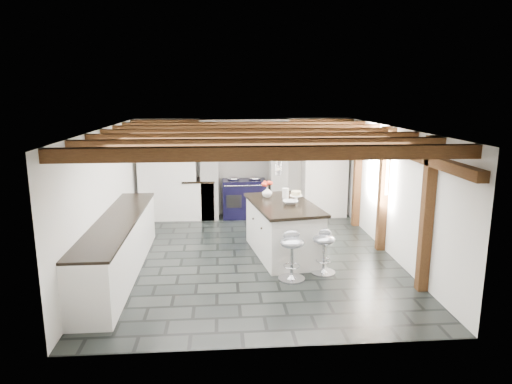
{
  "coord_description": "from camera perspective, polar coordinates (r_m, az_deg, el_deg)",
  "views": [
    {
      "loc": [
        -0.54,
        -7.74,
        2.89
      ],
      "look_at": [
        0.1,
        0.4,
        1.1
      ],
      "focal_mm": 32.0,
      "sensor_mm": 36.0,
      "label": 1
    }
  ],
  "objects": [
    {
      "name": "room_shell",
      "position": [
        9.34,
        -4.83,
        1.06
      ],
      "size": [
        6.0,
        6.03,
        6.0
      ],
      "color": "white",
      "rests_on": "ground"
    },
    {
      "name": "bar_stool_far",
      "position": [
        7.18,
        4.51,
        -7.25
      ],
      "size": [
        0.42,
        0.42,
        0.78
      ],
      "rotation": [
        0.0,
        0.0,
        0.04
      ],
      "color": "silver",
      "rests_on": "ground"
    },
    {
      "name": "bar_stool_near",
      "position": [
        7.49,
        8.48,
        -6.74
      ],
      "size": [
        0.45,
        0.45,
        0.74
      ],
      "rotation": [
        0.0,
        0.0,
        -0.3
      ],
      "color": "silver",
      "rests_on": "ground"
    },
    {
      "name": "range_cooker",
      "position": [
        10.71,
        -1.49,
        -0.72
      ],
      "size": [
        1.0,
        0.63,
        0.99
      ],
      "color": "black",
      "rests_on": "ground"
    },
    {
      "name": "kitchen_island",
      "position": [
        8.25,
        3.36,
        -4.55
      ],
      "size": [
        1.31,
        2.08,
        1.28
      ],
      "rotation": [
        0.0,
        0.0,
        0.16
      ],
      "color": "white",
      "rests_on": "ground"
    },
    {
      "name": "ground",
      "position": [
        8.28,
        -0.48,
        -8.07
      ],
      "size": [
        6.0,
        6.0,
        0.0
      ],
      "primitive_type": "plane",
      "color": "black",
      "rests_on": "ground"
    }
  ]
}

